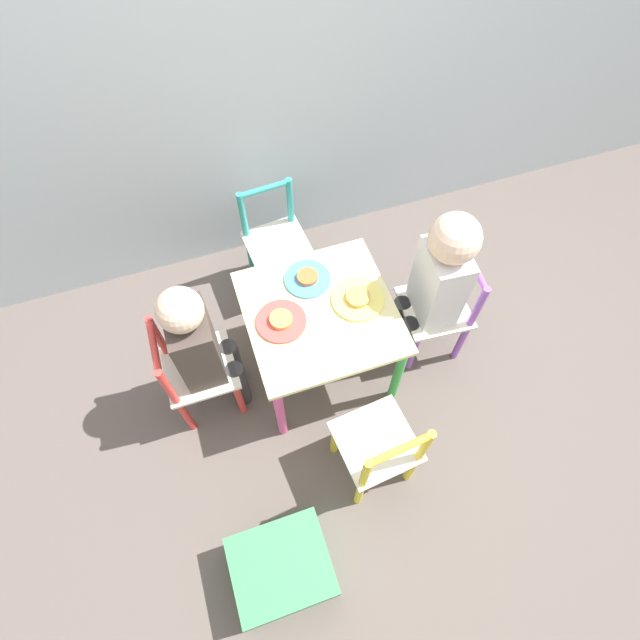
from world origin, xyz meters
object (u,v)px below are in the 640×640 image
at_px(chair_purple, 439,309).
at_px(plate_left, 281,321).
at_px(chair_yellow, 379,449).
at_px(storage_bin, 282,568).
at_px(kids_table, 320,320).
at_px(child_right, 437,279).
at_px(plate_back, 308,278).
at_px(plate_right, 358,299).
at_px(chair_teal, 276,244).
at_px(chair_red, 195,371).
at_px(child_left, 201,344).

relative_size(chair_purple, plate_left, 2.86).
bearing_deg(chair_yellow, storage_bin, 22.91).
height_order(kids_table, plate_left, plate_left).
height_order(kids_table, child_right, child_right).
bearing_deg(plate_back, plate_right, -45.00).
height_order(chair_teal, plate_right, chair_teal).
distance_m(chair_purple, plate_left, 0.67).
relative_size(chair_red, chair_purple, 1.00).
xyz_separation_m(child_right, plate_right, (-0.29, 0.04, -0.04)).
distance_m(chair_teal, storage_bin, 1.29).
relative_size(chair_yellow, child_right, 0.66).
distance_m(child_left, storage_bin, 0.81).
xyz_separation_m(plate_left, plate_back, (0.15, 0.15, 0.00)).
height_order(kids_table, plate_right, plate_right).
relative_size(chair_red, child_right, 0.66).
height_order(chair_teal, storage_bin, chair_teal).
relative_size(child_left, plate_back, 4.25).
xyz_separation_m(kids_table, plate_right, (0.15, 0.00, 0.08)).
distance_m(child_right, plate_left, 0.59).
bearing_deg(chair_red, child_right, -92.28).
distance_m(chair_purple, child_right, 0.24).
height_order(chair_red, plate_left, chair_red).
xyz_separation_m(chair_teal, child_right, (0.48, -0.54, 0.23)).
bearing_deg(plate_back, kids_table, -90.00).
distance_m(chair_teal, plate_left, 0.54).
bearing_deg(plate_right, chair_yellow, -101.31).
bearing_deg(chair_yellow, child_left, -51.13).
xyz_separation_m(chair_teal, plate_right, (0.18, -0.50, 0.18)).
distance_m(kids_table, child_left, 0.44).
bearing_deg(chair_teal, storage_bin, -109.97).
distance_m(chair_yellow, child_right, 0.65).
height_order(chair_purple, plate_right, chair_purple).
bearing_deg(chair_yellow, chair_purple, -140.15).
height_order(chair_yellow, storage_bin, chair_yellow).
height_order(chair_red, chair_teal, same).
distance_m(chair_teal, plate_right, 0.56).
height_order(child_left, plate_back, child_left).
bearing_deg(child_left, chair_red, 90.00).
bearing_deg(storage_bin, plate_right, 54.00).
bearing_deg(plate_left, chair_red, 179.98).
height_order(chair_yellow, plate_back, chair_yellow).
distance_m(chair_purple, chair_yellow, 0.64).
distance_m(child_left, plate_right, 0.58).
height_order(chair_teal, plate_left, chair_teal).
bearing_deg(child_right, child_left, -87.58).
bearing_deg(chair_yellow, chair_red, -47.72).
xyz_separation_m(kids_table, chair_red, (-0.50, 0.00, -0.11)).
bearing_deg(child_right, plate_right, -92.42).
height_order(child_right, storage_bin, child_right).
xyz_separation_m(chair_purple, chair_teal, (-0.53, 0.54, 0.00)).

